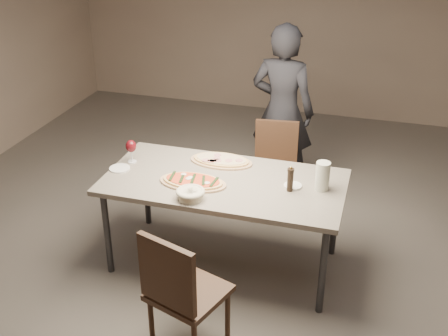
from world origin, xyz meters
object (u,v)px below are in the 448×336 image
(chair_far, at_px, (275,164))
(bread_basket, at_px, (190,193))
(diner, at_px, (282,111))
(ham_pizza, at_px, (221,160))
(dining_table, at_px, (224,187))
(carafe, at_px, (323,176))
(zucchini_pizza, at_px, (193,181))
(chair_near, at_px, (180,289))
(pepper_mill_left, at_px, (322,175))

(chair_far, bearing_deg, bread_basket, 67.51)
(chair_far, relative_size, diner, 0.51)
(ham_pizza, bearing_deg, dining_table, -61.36)
(carafe, distance_m, diner, 1.37)
(chair_far, distance_m, diner, 0.54)
(zucchini_pizza, xyz_separation_m, diner, (0.38, 1.44, 0.06))
(zucchini_pizza, bearing_deg, ham_pizza, 84.88)
(dining_table, relative_size, chair_near, 1.98)
(carafe, height_order, chair_far, carafe)
(dining_table, relative_size, diner, 1.08)
(dining_table, bearing_deg, chair_far, 77.39)
(bread_basket, height_order, carafe, carafe)
(diner, bearing_deg, zucchini_pizza, 82.31)
(zucchini_pizza, height_order, pepper_mill_left, pepper_mill_left)
(diner, bearing_deg, bread_basket, 86.20)
(carafe, height_order, diner, diner)
(dining_table, bearing_deg, bread_basket, -112.99)
(dining_table, distance_m, chair_near, 1.02)
(zucchini_pizza, bearing_deg, chair_far, 77.09)
(zucchini_pizza, xyz_separation_m, bread_basket, (0.06, -0.22, 0.03))
(diner, bearing_deg, chair_near, 93.21)
(dining_table, xyz_separation_m, carafe, (0.72, 0.06, 0.16))
(bread_basket, xyz_separation_m, chair_far, (0.35, 1.25, -0.32))
(chair_near, distance_m, diner, 2.36)
(bread_basket, relative_size, chair_near, 0.23)
(carafe, bearing_deg, chair_far, 121.20)
(zucchini_pizza, distance_m, ham_pizza, 0.41)
(dining_table, height_order, diner, diner)
(zucchini_pizza, xyz_separation_m, ham_pizza, (0.10, 0.40, -0.00))
(bread_basket, bearing_deg, chair_near, -76.40)
(ham_pizza, xyz_separation_m, chair_near, (0.12, -1.29, -0.26))
(chair_near, height_order, chair_far, chair_near)
(bread_basket, distance_m, chair_far, 1.34)
(zucchini_pizza, bearing_deg, dining_table, 38.93)
(carafe, bearing_deg, chair_near, -123.24)
(dining_table, distance_m, chair_far, 0.96)
(chair_far, bearing_deg, ham_pizza, 56.94)
(zucchini_pizza, distance_m, pepper_mill_left, 0.95)
(zucchini_pizza, xyz_separation_m, chair_near, (0.22, -0.89, -0.26))
(zucchini_pizza, relative_size, pepper_mill_left, 2.42)
(dining_table, bearing_deg, chair_near, -89.02)
(ham_pizza, relative_size, pepper_mill_left, 2.39)
(dining_table, xyz_separation_m, zucchini_pizza, (-0.20, -0.12, 0.07))
(chair_near, relative_size, diner, 0.55)
(zucchini_pizza, bearing_deg, carafe, 19.97)
(chair_near, bearing_deg, dining_table, 109.71)
(pepper_mill_left, bearing_deg, bread_basket, -152.92)
(dining_table, bearing_deg, carafe, 5.16)
(zucchini_pizza, relative_size, carafe, 2.36)
(pepper_mill_left, distance_m, diner, 1.34)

